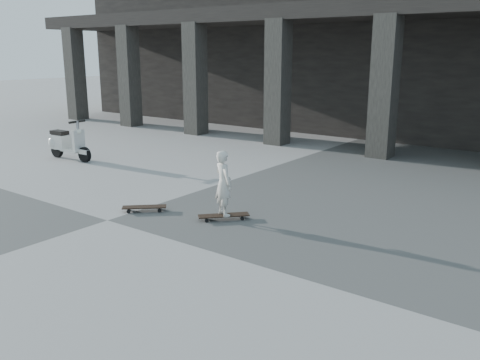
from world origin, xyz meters
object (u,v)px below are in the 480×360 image
Objects in this scene: longboard at (224,216)px; skateboard_spare at (144,207)px; scooter at (63,143)px; child at (223,183)px.

longboard is 1.10× the size of skateboard_spare.
longboard is at bearing -14.91° from scooter.
skateboard_spare is 0.46× the size of scooter.
scooter reaches higher than longboard.
longboard is 0.62m from child.
scooter is (-5.54, 2.06, 0.38)m from skateboard_spare.
skateboard_spare is at bearing 151.68° from longboard.
scooter is (-7.08, 1.53, -0.24)m from child.
skateboard_spare is 5.93m from scooter.
child reaches higher than scooter.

